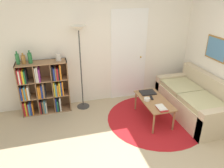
{
  "coord_description": "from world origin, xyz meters",
  "views": [
    {
      "loc": [
        -1.13,
        -2.3,
        2.53
      ],
      "look_at": [
        -0.15,
        1.24,
        0.85
      ],
      "focal_mm": 35.0,
      "sensor_mm": 36.0,
      "label": 1
    }
  ],
  "objects_px": {
    "bottle_middle": "(23,59)",
    "coffee_table": "(154,102)",
    "bowl": "(147,99)",
    "bottle_left": "(18,59)",
    "bottle_right": "(30,58)",
    "floor_lamp": "(79,41)",
    "bookshelf": "(43,88)",
    "laptop": "(148,92)",
    "couch": "(195,101)",
    "vase_on_shelf": "(58,57)"
  },
  "relations": [
    {
      "from": "bottle_left",
      "to": "vase_on_shelf",
      "type": "height_order",
      "value": "bottle_left"
    },
    {
      "from": "bowl",
      "to": "bottle_middle",
      "type": "bearing_deg",
      "value": 158.27
    },
    {
      "from": "floor_lamp",
      "to": "bowl",
      "type": "xyz_separation_m",
      "value": [
        1.15,
        -0.86,
        -1.03
      ]
    },
    {
      "from": "bottle_middle",
      "to": "floor_lamp",
      "type": "bearing_deg",
      "value": -2.0
    },
    {
      "from": "bookshelf",
      "to": "bowl",
      "type": "xyz_separation_m",
      "value": [
        1.97,
        -0.9,
        -0.07
      ]
    },
    {
      "from": "floor_lamp",
      "to": "vase_on_shelf",
      "type": "relative_size",
      "value": 12.19
    },
    {
      "from": "bookshelf",
      "to": "bowl",
      "type": "bearing_deg",
      "value": -24.63
    },
    {
      "from": "bookshelf",
      "to": "coffee_table",
      "type": "distance_m",
      "value": 2.31
    },
    {
      "from": "laptop",
      "to": "bottle_right",
      "type": "relative_size",
      "value": 1.24
    },
    {
      "from": "laptop",
      "to": "bottle_right",
      "type": "height_order",
      "value": "bottle_right"
    },
    {
      "from": "laptop",
      "to": "bowl",
      "type": "bearing_deg",
      "value": -116.78
    },
    {
      "from": "bottle_left",
      "to": "bottle_right",
      "type": "height_order",
      "value": "bottle_right"
    },
    {
      "from": "couch",
      "to": "vase_on_shelf",
      "type": "relative_size",
      "value": 11.99
    },
    {
      "from": "floor_lamp",
      "to": "bookshelf",
      "type": "bearing_deg",
      "value": 176.93
    },
    {
      "from": "bookshelf",
      "to": "vase_on_shelf",
      "type": "relative_size",
      "value": 7.56
    },
    {
      "from": "bowl",
      "to": "bottle_left",
      "type": "relative_size",
      "value": 0.46
    },
    {
      "from": "bowl",
      "to": "vase_on_shelf",
      "type": "height_order",
      "value": "vase_on_shelf"
    },
    {
      "from": "bookshelf",
      "to": "vase_on_shelf",
      "type": "bearing_deg",
      "value": 0.53
    },
    {
      "from": "bottle_left",
      "to": "bottle_right",
      "type": "xyz_separation_m",
      "value": [
        0.23,
        -0.0,
        0.0
      ]
    },
    {
      "from": "bottle_right",
      "to": "floor_lamp",
      "type": "bearing_deg",
      "value": -2.1
    },
    {
      "from": "couch",
      "to": "bottle_right",
      "type": "distance_m",
      "value": 3.48
    },
    {
      "from": "coffee_table",
      "to": "laptop",
      "type": "height_order",
      "value": "laptop"
    },
    {
      "from": "floor_lamp",
      "to": "laptop",
      "type": "distance_m",
      "value": 1.77
    },
    {
      "from": "bowl",
      "to": "bottle_middle",
      "type": "height_order",
      "value": "bottle_middle"
    },
    {
      "from": "bottle_middle",
      "to": "bowl",
      "type": "bearing_deg",
      "value": -21.73
    },
    {
      "from": "floor_lamp",
      "to": "couch",
      "type": "height_order",
      "value": "floor_lamp"
    },
    {
      "from": "couch",
      "to": "laptop",
      "type": "xyz_separation_m",
      "value": [
        -0.93,
        0.37,
        0.16
      ]
    },
    {
      "from": "couch",
      "to": "laptop",
      "type": "height_order",
      "value": "couch"
    },
    {
      "from": "floor_lamp",
      "to": "laptop",
      "type": "height_order",
      "value": "floor_lamp"
    },
    {
      "from": "laptop",
      "to": "bottle_left",
      "type": "xyz_separation_m",
      "value": [
        -2.5,
        0.6,
        0.77
      ]
    },
    {
      "from": "bookshelf",
      "to": "bowl",
      "type": "height_order",
      "value": "bookshelf"
    },
    {
      "from": "floor_lamp",
      "to": "laptop",
      "type": "bearing_deg",
      "value": -23.2
    },
    {
      "from": "bookshelf",
      "to": "bottle_middle",
      "type": "bearing_deg",
      "value": -178.93
    },
    {
      "from": "coffee_table",
      "to": "bowl",
      "type": "height_order",
      "value": "bowl"
    },
    {
      "from": "bookshelf",
      "to": "laptop",
      "type": "distance_m",
      "value": 2.2
    },
    {
      "from": "bookshelf",
      "to": "bowl",
      "type": "distance_m",
      "value": 2.17
    },
    {
      "from": "couch",
      "to": "bottle_left",
      "type": "distance_m",
      "value": 3.69
    },
    {
      "from": "floor_lamp",
      "to": "couch",
      "type": "bearing_deg",
      "value": -22.53
    },
    {
      "from": "laptop",
      "to": "couch",
      "type": "bearing_deg",
      "value": -21.57
    },
    {
      "from": "bookshelf",
      "to": "bottle_right",
      "type": "distance_m",
      "value": 0.7
    },
    {
      "from": "coffee_table",
      "to": "bottle_middle",
      "type": "xyz_separation_m",
      "value": [
        -2.4,
        0.91,
        0.81
      ]
    },
    {
      "from": "bookshelf",
      "to": "bottle_left",
      "type": "bearing_deg",
      "value": -178.91
    },
    {
      "from": "coffee_table",
      "to": "vase_on_shelf",
      "type": "xyz_separation_m",
      "value": [
        -1.74,
        0.92,
        0.8
      ]
    },
    {
      "from": "bottle_middle",
      "to": "coffee_table",
      "type": "bearing_deg",
      "value": -20.76
    },
    {
      "from": "bottle_middle",
      "to": "vase_on_shelf",
      "type": "relative_size",
      "value": 1.46
    },
    {
      "from": "couch",
      "to": "bottle_left",
      "type": "relative_size",
      "value": 6.88
    },
    {
      "from": "floor_lamp",
      "to": "vase_on_shelf",
      "type": "xyz_separation_m",
      "value": [
        -0.44,
        0.05,
        -0.31
      ]
    },
    {
      "from": "bookshelf",
      "to": "couch",
      "type": "distance_m",
      "value": 3.21
    },
    {
      "from": "couch",
      "to": "laptop",
      "type": "bearing_deg",
      "value": 158.43
    },
    {
      "from": "floor_lamp",
      "to": "bottle_left",
      "type": "bearing_deg",
      "value": 178.27
    }
  ]
}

